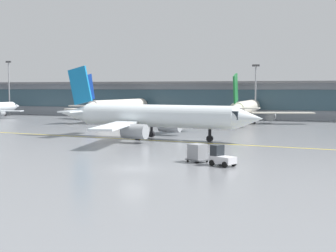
{
  "coord_description": "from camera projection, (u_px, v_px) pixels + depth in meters",
  "views": [
    {
      "loc": [
        19.2,
        -42.4,
        7.92
      ],
      "look_at": [
        -1.94,
        15.38,
        3.0
      ],
      "focal_mm": 51.09,
      "sensor_mm": 36.0,
      "label": 1
    }
  ],
  "objects": [
    {
      "name": "apron_light_mast_0",
      "position": [
        9.0,
        86.0,
        139.25
      ],
      "size": [
        1.8,
        0.36,
        15.73
      ],
      "color": "gray",
      "rests_on": "ground_plane"
    },
    {
      "name": "terminal_concourse",
      "position": [
        264.0,
        99.0,
        123.53
      ],
      "size": [
        220.89,
        11.0,
        9.6
      ],
      "color": "#8C939E",
      "rests_on": "ground_plane"
    },
    {
      "name": "apron_light_mast_1",
      "position": [
        256.0,
        90.0,
        116.05
      ],
      "size": [
        1.8,
        0.36,
        13.59
      ],
      "color": "gray",
      "rests_on": "ground_plane"
    },
    {
      "name": "gate_airplane_1",
      "position": [
        119.0,
        107.0,
        117.26
      ],
      "size": [
        30.91,
        33.32,
        11.03
      ],
      "rotation": [
        0.0,
        0.0,
        1.5
      ],
      "color": "silver",
      "rests_on": "ground_plane"
    },
    {
      "name": "taxiway_centreline_stripe",
      "position": [
        152.0,
        140.0,
        72.31
      ],
      "size": [
        109.6,
        10.04,
        0.01
      ],
      "primitive_type": "cube",
      "rotation": [
        0.0,
        0.0,
        -0.09
      ],
      "color": "yellow",
      "rests_on": "ground_plane"
    },
    {
      "name": "gate_airplane_2",
      "position": [
        246.0,
        108.0,
        108.51
      ],
      "size": [
        30.55,
        32.82,
        10.88
      ],
      "rotation": [
        0.0,
        0.0,
        1.6
      ],
      "color": "silver",
      "rests_on": "ground_plane"
    },
    {
      "name": "taxiing_regional_jet",
      "position": [
        154.0,
        117.0,
        74.1
      ],
      "size": [
        35.03,
        32.44,
        11.6
      ],
      "rotation": [
        0.0,
        0.0,
        -0.09
      ],
      "color": "white",
      "rests_on": "ground_plane"
    },
    {
      "name": "cargo_dolly_lead",
      "position": [
        197.0,
        152.0,
        51.04
      ],
      "size": [
        2.6,
        2.37,
        1.94
      ],
      "rotation": [
        0.0,
        0.0,
        -0.47
      ],
      "color": "#595B60",
      "rests_on": "ground_plane"
    },
    {
      "name": "ground_plane",
      "position": [
        133.0,
        169.0,
        46.9
      ],
      "size": [
        400.0,
        400.0,
        0.0
      ],
      "primitive_type": "plane",
      "color": "slate"
    },
    {
      "name": "baggage_tug",
      "position": [
        221.0,
        157.0,
        48.64
      ],
      "size": [
        2.95,
        2.48,
        2.1
      ],
      "rotation": [
        0.0,
        0.0,
        -0.47
      ],
      "color": "silver",
      "rests_on": "ground_plane"
    }
  ]
}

